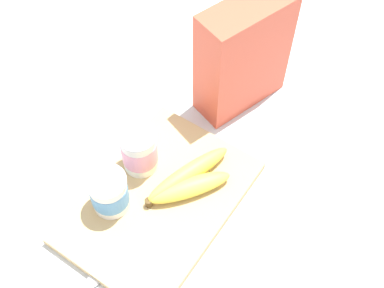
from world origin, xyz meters
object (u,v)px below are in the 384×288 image
Objects in this scene: cutting_board at (159,202)px; banana_bunch at (189,180)px; yogurt_cup_front at (109,193)px; yogurt_cup_back at (139,150)px; cereal_box at (243,56)px.

banana_bunch is (0.06, -0.03, 0.03)m from cutting_board.
yogurt_cup_front is at bearing 139.75° from banana_bunch.
yogurt_cup_back is (0.04, 0.07, 0.06)m from cutting_board.
cereal_box is 1.31× the size of banana_bunch.
banana_bunch is (0.01, -0.10, -0.03)m from yogurt_cup_back.
banana_bunch is (0.11, -0.09, -0.02)m from yogurt_cup_front.
cereal_box reaches higher than yogurt_cup_back.
cutting_board is at bearing -159.06° from cereal_box.
yogurt_cup_front is at bearing 130.15° from cutting_board.
cutting_board is 0.10m from yogurt_cup_front.
yogurt_cup_front reaches higher than cutting_board.
cereal_box reaches higher than cutting_board.
yogurt_cup_back is (0.10, 0.01, 0.01)m from yogurt_cup_front.
cereal_box is 2.57× the size of yogurt_cup_back.
cereal_box reaches higher than banana_bunch.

